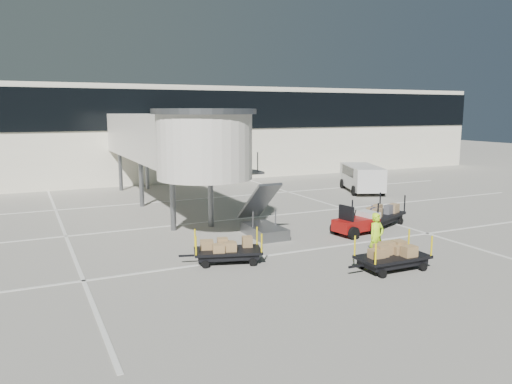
% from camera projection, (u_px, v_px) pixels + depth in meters
% --- Properties ---
extents(ground, '(140.00, 140.00, 0.00)m').
position_uv_depth(ground, '(351.00, 260.00, 20.00)').
color(ground, gray).
rests_on(ground, ground).
extents(lane_markings, '(40.00, 30.00, 0.02)m').
position_uv_depth(lane_markings, '(242.00, 217.00, 28.04)').
color(lane_markings, silver).
rests_on(lane_markings, ground).
extents(terminal, '(64.00, 12.11, 15.20)m').
position_uv_depth(terminal, '(155.00, 131.00, 45.88)').
color(terminal, '#F0EACE').
rests_on(terminal, ground).
extents(jet_bridge, '(5.70, 20.40, 6.03)m').
position_uv_depth(jet_bridge, '(168.00, 140.00, 28.56)').
color(jet_bridge, beige).
rests_on(jet_bridge, ground).
extents(baggage_tug, '(2.42, 1.74, 1.49)m').
position_uv_depth(baggage_tug, '(357.00, 223.00, 24.09)').
color(baggage_tug, maroon).
rests_on(baggage_tug, ground).
extents(suitcase_cart, '(3.88, 2.71, 1.52)m').
position_uv_depth(suitcase_cart, '(379.00, 216.00, 25.76)').
color(suitcase_cart, black).
rests_on(suitcase_cart, ground).
extents(box_cart_near, '(3.35, 1.38, 1.31)m').
position_uv_depth(box_cart_near, '(395.00, 257.00, 18.74)').
color(box_cart_near, black).
rests_on(box_cart_near, ground).
extents(box_cart_far, '(3.29, 2.01, 1.27)m').
position_uv_depth(box_cart_far, '(226.00, 251.00, 19.59)').
color(box_cart_far, black).
rests_on(box_cart_far, ground).
extents(ground_worker, '(0.74, 0.52, 1.95)m').
position_uv_depth(ground_worker, '(376.00, 237.00, 19.80)').
color(ground_worker, '#B9F71A').
rests_on(ground_worker, ground).
extents(minivan, '(3.79, 5.51, 1.94)m').
position_uv_depth(minivan, '(361.00, 176.00, 36.84)').
color(minivan, silver).
rests_on(minivan, ground).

